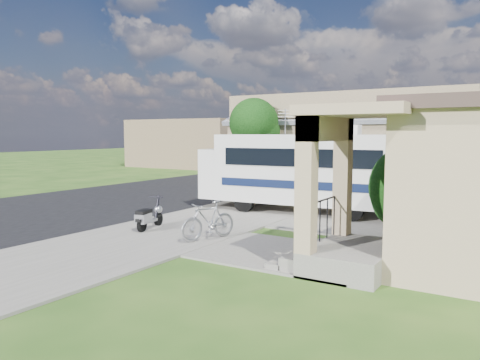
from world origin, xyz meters
The scene contains 18 objects.
ground centered at (0.00, 0.00, 0.00)m, with size 120.00×120.00×0.00m, color #1D4211.
street_slab centered at (-7.50, 10.00, 0.01)m, with size 9.00×80.00×0.02m, color black.
sidewalk_slab centered at (-1.00, 10.00, 0.03)m, with size 4.00×80.00×0.06m, color #65615B.
driveway_slab centered at (1.50, 4.50, 0.03)m, with size 7.00×6.00×0.05m, color #65615B.
walk_slab centered at (3.00, -1.00, 0.03)m, with size 4.00×3.00×0.05m, color #65615B.
warehouse centered at (0.00, 13.97, 1.99)m, with size 12.50×8.40×5.04m.
distant_bldg_far centered at (-17.00, 22.00, 2.00)m, with size 10.00×8.00×4.00m, color brown.
distant_bldg_near centered at (-15.00, 34.00, 1.60)m, with size 8.00×7.00×3.20m, color brown.
street_tree_a centered at (-3.70, 9.05, 3.25)m, with size 2.44×2.40×4.58m.
street_tree_b centered at (-3.70, 19.05, 3.39)m, with size 2.44×2.40×4.73m.
street_tree_c centered at (-3.70, 28.05, 3.10)m, with size 2.44×2.40×4.42m.
motorhome centered at (0.79, 4.62, 1.59)m, with size 7.38×2.90×3.70m.
shrub centered at (5.37, 1.72, 1.58)m, with size 2.51×2.40×3.09m.
scooter centered at (-1.64, -0.72, 0.42)m, with size 0.63×1.40×0.93m.
bicycle centered at (0.62, -0.85, 0.51)m, with size 0.48×1.69×1.02m, color #97989E.
pickup_truck centered at (-6.00, 12.87, 0.78)m, with size 2.59×5.61×1.56m, color white.
van centered at (-6.65, 19.87, 0.80)m, with size 2.24×5.50×1.60m, color white.
garden_hose centered at (3.52, -0.32, 0.08)m, with size 0.35×0.35×0.16m, color #156B19.
Camera 1 is at (7.82, -10.71, 2.86)m, focal length 35.00 mm.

